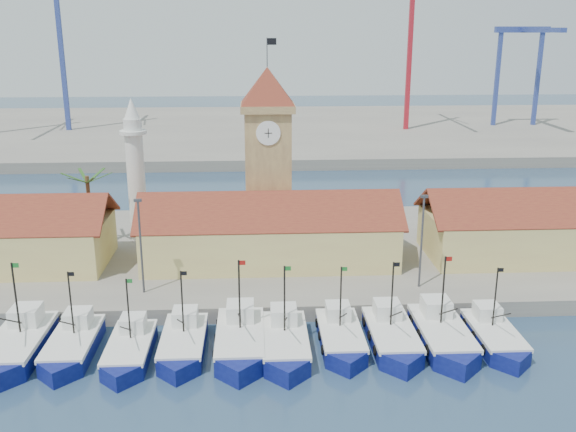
{
  "coord_description": "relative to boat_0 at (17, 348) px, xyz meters",
  "views": [
    {
      "loc": [
        -1.48,
        -43.99,
        25.41
      ],
      "look_at": [
        1.8,
        18.0,
        6.94
      ],
      "focal_mm": 40.0,
      "sensor_mm": 36.0,
      "label": 1
    }
  ],
  "objects": [
    {
      "name": "boat_9",
      "position": [
        38.66,
        -0.25,
        -0.12
      ],
      "size": [
        3.37,
        9.22,
        6.98
      ],
      "color": "#0B1057",
      "rests_on": "ground"
    },
    {
      "name": "minaret",
      "position": [
        5.57,
        25.06,
        8.89
      ],
      "size": [
        3.0,
        3.0,
        16.3
      ],
      "color": "silver",
      "rests_on": "quay"
    },
    {
      "name": "boat_6",
      "position": [
        25.96,
        0.29,
        -0.1
      ],
      "size": [
        3.43,
        9.4,
        7.11
      ],
      "color": "#0B1057",
      "rests_on": "ground"
    },
    {
      "name": "clock_tower",
      "position": [
        20.57,
        23.05,
        11.12
      ],
      "size": [
        5.8,
        5.8,
        22.7
      ],
      "color": "tan",
      "rests_on": "quay"
    },
    {
      "name": "crane_red_right",
      "position": [
        54.79,
        100.94,
        26.16
      ],
      "size": [
        1.0,
        31.09,
        45.32
      ],
      "color": "#B31B28",
      "rests_on": "terminal"
    },
    {
      "name": "hall_right",
      "position": [
        52.57,
        17.06,
        3.15
      ],
      "size": [
        31.2,
        10.13,
        7.61
      ],
      "color": "#D9CC77",
      "rests_on": "quay"
    },
    {
      "name": "crane_blue_near",
      "position": [
        -24.23,
        104.03,
        24.84
      ],
      "size": [
        1.0,
        30.1,
        43.05
      ],
      "color": "#2F4292",
      "rests_on": "terminal"
    },
    {
      "name": "hall_center",
      "position": [
        20.57,
        17.06,
        3.15
      ],
      "size": [
        27.04,
        10.13,
        7.61
      ],
      "color": "#D9CC77",
      "rests_on": "quay"
    },
    {
      "name": "boat_3",
      "position": [
        13.11,
        -0.12,
        -0.1
      ],
      "size": [
        3.46,
        9.48,
        7.18
      ],
      "color": "#0B1057",
      "rests_on": "ground"
    },
    {
      "name": "boat_4",
      "position": [
        17.69,
        -0.12,
        -0.01
      ],
      "size": [
        3.86,
        10.58,
        8.0
      ],
      "color": "#0B1057",
      "rests_on": "ground"
    },
    {
      "name": "lamp_posts",
      "position": [
        21.07,
        9.06,
        5.64
      ],
      "size": [
        80.7,
        0.25,
        9.03
      ],
      "color": "#3F3F44",
      "rests_on": "quay"
    },
    {
      "name": "boat_7",
      "position": [
        30.16,
        0.02,
        -0.06
      ],
      "size": [
        3.63,
        9.96,
        7.53
      ],
      "color": "#0B1057",
      "rests_on": "ground"
    },
    {
      "name": "palm_tree",
      "position": [
        0.57,
        23.06,
        5.41
      ],
      "size": [
        5.6,
        5.03,
        8.39
      ],
      "color": "brown",
      "rests_on": "quay"
    },
    {
      "name": "boat_1",
      "position": [
        4.27,
        0.03,
        -0.09
      ],
      "size": [
        3.49,
        9.56,
        7.24
      ],
      "color": "#0B1057",
      "rests_on": "ground"
    },
    {
      "name": "terminal",
      "position": [
        20.57,
        107.06,
        0.16
      ],
      "size": [
        240.0,
        80.0,
        2.0
      ],
      "primitive_type": "cube",
      "color": "gray",
      "rests_on": "ground"
    },
    {
      "name": "boat_2",
      "position": [
        8.96,
        -0.88,
        -0.12
      ],
      "size": [
        3.33,
        9.13,
        6.91
      ],
      "color": "#0B1057",
      "rests_on": "ground"
    },
    {
      "name": "boat_0",
      "position": [
        0.0,
        0.0,
        0.0
      ],
      "size": [
        3.91,
        10.7,
        8.1
      ],
      "color": "#0B1057",
      "rests_on": "ground"
    },
    {
      "name": "gantry",
      "position": [
        82.57,
        103.71,
        19.2
      ],
      "size": [
        13.0,
        22.0,
        23.2
      ],
      "color": "#2F4292",
      "rests_on": "terminal"
    },
    {
      "name": "boat_8",
      "position": [
        34.36,
        -0.08,
        -0.01
      ],
      "size": [
        3.85,
        10.55,
        7.99
      ],
      "color": "#0B1057",
      "rests_on": "ground"
    },
    {
      "name": "ground",
      "position": [
        20.57,
        -2.94,
        -0.84
      ],
      "size": [
        400.0,
        400.0,
        0.0
      ],
      "primitive_type": "plane",
      "color": "#1B3148",
      "rests_on": "ground"
    },
    {
      "name": "quay",
      "position": [
        20.57,
        21.06,
        -0.09
      ],
      "size": [
        140.0,
        32.0,
        1.5
      ],
      "primitive_type": "cube",
      "color": "gray",
      "rests_on": "ground"
    },
    {
      "name": "boat_5",
      "position": [
        21.31,
        -0.61,
        -0.05
      ],
      "size": [
        3.68,
        10.08,
        7.62
      ],
      "color": "#0B1057",
      "rests_on": "ground"
    }
  ]
}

